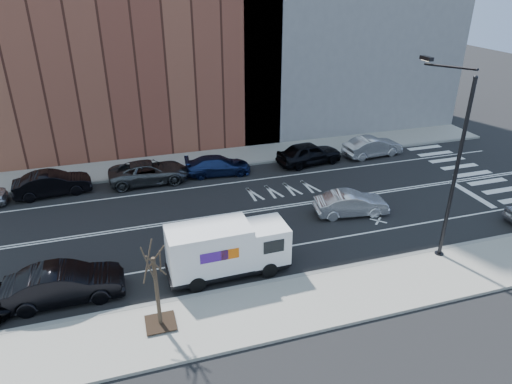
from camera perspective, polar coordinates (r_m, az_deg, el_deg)
ground at (r=27.54m, az=0.73°, el=-2.23°), size 120.00×120.00×0.00m
sidewalk_near at (r=20.68m, az=8.46°, el=-13.04°), size 44.00×3.60×0.15m
sidewalk_far at (r=35.23m, az=-3.69°, el=4.33°), size 44.00×3.60×0.15m
curb_near at (r=21.95m, az=6.45°, el=-10.25°), size 44.00×0.25×0.17m
curb_far at (r=33.60m, az=-2.95°, el=3.27°), size 44.00×0.25×0.17m
crosswalk at (r=35.44m, az=26.18°, el=1.62°), size 3.00×14.00×0.01m
road_markings at (r=27.54m, az=0.73°, el=-2.22°), size 40.00×8.60×0.01m
bldg_brick at (r=38.76m, az=-19.31°, el=21.63°), size 26.00×10.00×22.00m
streetlight at (r=23.15m, az=23.17°, el=3.78°), size 0.44×4.02×9.34m
street_tree at (r=18.68m, az=-12.18°, el=-12.88°), size 1.20×1.20×3.75m
fedex_van at (r=21.37m, az=-3.68°, el=-7.05°), size 5.77×2.15×2.62m
far_parked_b at (r=31.89m, az=-24.09°, el=0.99°), size 4.79×2.04×1.54m
far_parked_c at (r=31.69m, az=-13.19°, el=2.44°), size 5.34×2.47×1.48m
far_parked_d at (r=32.25m, az=-4.79°, el=3.34°), size 4.76×2.33×1.33m
far_parked_e at (r=34.11m, az=6.65°, el=4.83°), size 5.11×2.62×1.67m
far_parked_f at (r=36.56m, az=14.36°, el=5.53°), size 4.76×2.02×1.53m
driving_sedan at (r=27.30m, az=11.80°, el=-1.42°), size 4.45×2.07×1.41m
near_parked_rear_a at (r=21.69m, az=-22.84°, el=-10.56°), size 4.96×1.73×1.63m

